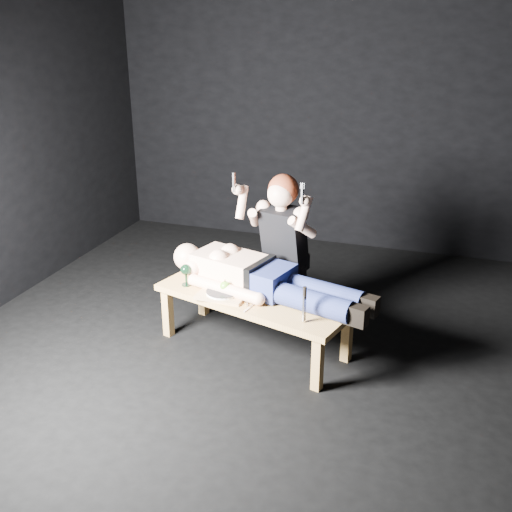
% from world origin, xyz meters
% --- Properties ---
extents(ground, '(5.00, 5.00, 0.00)m').
position_xyz_m(ground, '(0.00, 0.00, 0.00)').
color(ground, black).
rests_on(ground, ground).
extents(back_wall, '(5.00, 0.00, 5.00)m').
position_xyz_m(back_wall, '(0.00, 2.50, 1.50)').
color(back_wall, black).
rests_on(back_wall, ground).
extents(table, '(1.61, 0.95, 0.45)m').
position_xyz_m(table, '(-0.13, 0.00, 0.23)').
color(table, '#BE9244').
rests_on(table, ground).
extents(lying_man, '(1.72, 0.93, 0.29)m').
position_xyz_m(lying_man, '(-0.06, 0.08, 0.59)').
color(lying_man, beige).
rests_on(lying_man, table).
extents(kneeling_woman, '(0.87, 0.94, 1.33)m').
position_xyz_m(kneeling_woman, '(-0.01, 0.50, 0.67)').
color(kneeling_woman, black).
rests_on(kneeling_woman, ground).
extents(serving_tray, '(0.37, 0.27, 0.02)m').
position_xyz_m(serving_tray, '(-0.35, -0.09, 0.46)').
color(serving_tray, tan).
rests_on(serving_tray, table).
extents(plate, '(0.25, 0.25, 0.02)m').
position_xyz_m(plate, '(-0.35, -0.09, 0.48)').
color(plate, white).
rests_on(plate, serving_tray).
extents(apple, '(0.08, 0.08, 0.08)m').
position_xyz_m(apple, '(-0.34, -0.08, 0.53)').
color(apple, '#3C9018').
rests_on(apple, plate).
extents(goblet, '(0.11, 0.11, 0.18)m').
position_xyz_m(goblet, '(-0.69, 0.00, 0.54)').
color(goblet, black).
rests_on(goblet, table).
extents(fork_flat, '(0.08, 0.15, 0.01)m').
position_xyz_m(fork_flat, '(-0.47, -0.06, 0.45)').
color(fork_flat, '#B2B2B7').
rests_on(fork_flat, table).
extents(knife_flat, '(0.05, 0.16, 0.01)m').
position_xyz_m(knife_flat, '(-0.10, -0.21, 0.45)').
color(knife_flat, '#B2B2B7').
rests_on(knife_flat, table).
extents(spoon_flat, '(0.07, 0.16, 0.01)m').
position_xyz_m(spoon_flat, '(-0.15, -0.12, 0.45)').
color(spoon_flat, '#B2B2B7').
rests_on(spoon_flat, table).
extents(carving_knife, '(0.04, 0.05, 0.27)m').
position_xyz_m(carving_knife, '(0.33, -0.29, 0.58)').
color(carving_knife, '#B2B2B7').
rests_on(carving_knife, table).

